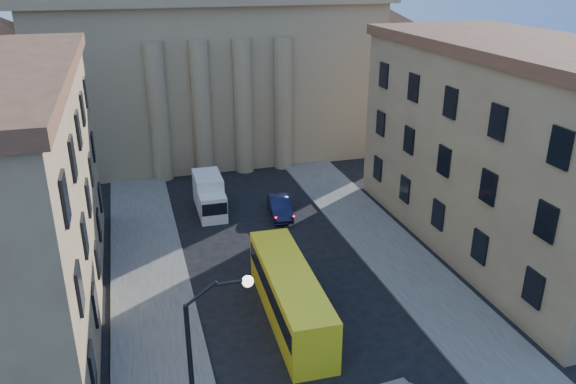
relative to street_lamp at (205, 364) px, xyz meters
name	(u,v)px	position (x,y,z in m)	size (l,w,h in m)	color
sidewalk_left	(157,331)	(-1.53, 10.00, -5.21)	(5.00, 60.00, 0.15)	#504E49
sidewalk_right	(425,286)	(15.47, 10.00, -5.21)	(5.00, 60.00, 0.15)	#504E49
church	(200,35)	(6.97, 47.47, 6.59)	(68.02, 28.76, 36.60)	#92815A
building_right	(515,148)	(23.97, 14.00, 2.14)	(11.60, 26.60, 14.70)	tan
street_lamp	(205,364)	(0.00, 0.00, 0.00)	(2.62, 0.44, 8.83)	black
car_right_far	(310,293)	(7.77, 10.39, -4.63)	(1.55, 3.86, 1.32)	#56555A
car_right_distant	(280,207)	(9.42, 23.33, -4.52)	(1.63, 4.67, 1.54)	black
city_bus	(290,293)	(6.12, 9.25, -3.62)	(2.92, 11.11, 3.11)	yellow
box_truck	(210,196)	(4.04, 25.78, -3.86)	(2.25, 5.53, 3.02)	silver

